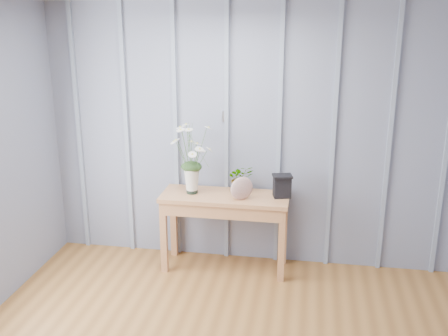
% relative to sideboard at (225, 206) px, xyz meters
% --- Properties ---
extents(room_shell, '(4.00, 4.50, 2.50)m').
position_rel_sideboard_xyz_m(room_shell, '(0.22, -1.08, 1.35)').
color(room_shell, gray).
rests_on(room_shell, ground).
extents(sideboard, '(1.20, 0.45, 0.75)m').
position_rel_sideboard_xyz_m(sideboard, '(0.00, 0.00, 0.00)').
color(sideboard, '#AD7447').
rests_on(sideboard, ground).
extents(daisy_vase, '(0.48, 0.36, 0.67)m').
position_rel_sideboard_xyz_m(daisy_vase, '(-0.32, 0.00, 0.54)').
color(daisy_vase, black).
rests_on(daisy_vase, sideboard).
extents(spider_plant, '(0.30, 0.28, 0.27)m').
position_rel_sideboard_xyz_m(spider_plant, '(0.13, 0.12, 0.25)').
color(spider_plant, '#1D3A18').
rests_on(spider_plant, sideboard).
extents(felt_disc_vessel, '(0.22, 0.17, 0.22)m').
position_rel_sideboard_xyz_m(felt_disc_vessel, '(0.17, -0.10, 0.22)').
color(felt_disc_vessel, '#8C4451').
rests_on(felt_disc_vessel, sideboard).
extents(carved_box, '(0.20, 0.17, 0.21)m').
position_rel_sideboard_xyz_m(carved_box, '(0.53, 0.04, 0.22)').
color(carved_box, black).
rests_on(carved_box, sideboard).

